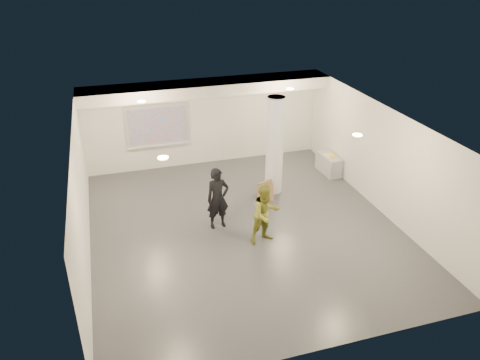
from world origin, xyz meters
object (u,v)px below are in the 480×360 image
object	(u,v)px
projection_screen	(158,126)
woman	(218,199)
column	(275,146)
man	(266,214)
credenza	(329,164)

from	to	relation	value
projection_screen	woman	xyz separation A→B (m)	(0.95, -4.16, -0.68)
projection_screen	column	bearing A→B (deg)	-40.56
projection_screen	man	distance (m)	5.58
column	projection_screen	world-z (taller)	column
projection_screen	credenza	bearing A→B (deg)	-20.40
credenza	column	bearing A→B (deg)	-166.01
column	credenza	size ratio (longest dim) A/B	2.79
column	man	distance (m)	2.88
woman	man	world-z (taller)	woman
column	woman	distance (m)	2.70
man	projection_screen	bearing A→B (deg)	98.21
credenza	man	world-z (taller)	man
man	column	bearing A→B (deg)	53.02
woman	man	xyz separation A→B (m)	(0.97, -1.03, -0.05)
woman	man	size ratio (longest dim) A/B	1.06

